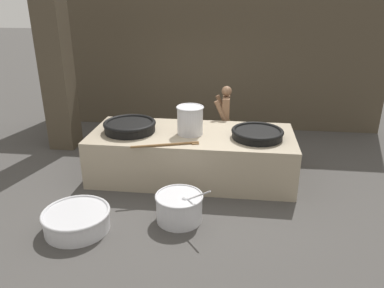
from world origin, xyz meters
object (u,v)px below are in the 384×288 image
Objects in this scene: giant_wok_near at (130,126)px; stock_pot at (190,120)px; giant_wok_far at (257,133)px; cook at (225,118)px; prep_bowl_vegetables at (179,206)px; prep_bowl_meat at (77,219)px.

stock_pot is (1.10, 0.01, 0.16)m from giant_wok_near.
giant_wok_far is at bearing -3.00° from stock_pot.
giant_wok_near is 0.64× the size of cook.
cook reaches higher than giant_wok_far.
cook is at bearing 62.74° from stock_pot.
prep_bowl_vegetables is 0.88× the size of prep_bowl_meat.
cook reaches higher than giant_wok_near.
prep_bowl_vegetables reaches higher than prep_bowl_meat.
stock_pot is at bearing 177.00° from giant_wok_far.
prep_bowl_vegetables is (1.12, -1.44, -0.73)m from giant_wok_near.
stock_pot is (-1.18, 0.06, 0.18)m from giant_wok_far.
prep_bowl_vegetables is at bearing 77.35° from cook.
giant_wok_far is 0.93× the size of prep_bowl_meat.
giant_wok_near is 1.97m from prep_bowl_vegetables.
cook reaches higher than prep_bowl_vegetables.
cook is at bearing 34.22° from giant_wok_near.
prep_bowl_meat is (-1.44, -0.42, -0.07)m from prep_bowl_vegetables.
giant_wok_near is 2.29m from giant_wok_far.
stock_pot is 0.34× the size of cook.
cook is 1.52× the size of prep_bowl_meat.
giant_wok_near is at bearing 127.87° from prep_bowl_vegetables.
cook is (1.69, 1.15, -0.16)m from giant_wok_near.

